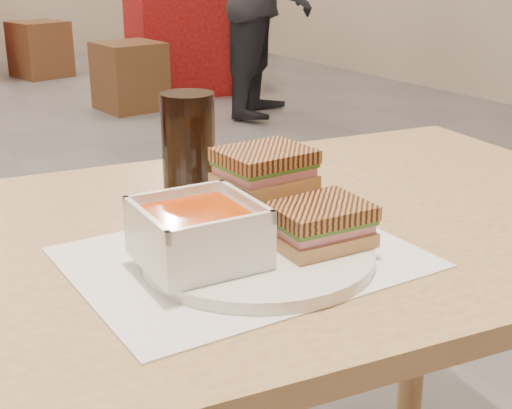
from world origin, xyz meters
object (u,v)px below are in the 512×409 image
bg_chair_2r (40,49)px  plate (258,255)px  bg_table_1 (187,42)px  bg_chair_1l (130,76)px  bg_chair_1r (214,54)px  soup_bowl (198,235)px  cola_glass (189,150)px  panini_lower (319,223)px  main_table (238,304)px

bg_chair_2r → plate: bearing=-103.6°
bg_table_1 → bg_chair_1l: size_ratio=2.18×
plate → bg_chair_1r: bearing=61.6°
plate → bg_chair_1l: plate is taller
soup_bowl → cola_glass: size_ratio=0.83×
panini_lower → bg_table_1: bearing=64.9°
plate → bg_table_1: size_ratio=0.26×
bg_table_1 → bg_chair_2r: bg_table_1 is taller
main_table → bg_chair_2r: (1.38, 5.78, -0.39)m
plate → panini_lower: 0.08m
main_table → bg_table_1: 5.07m
bg_chair_1r → plate: bearing=-118.4°
bg_table_1 → bg_chair_2r: 1.50m
plate → bg_table_1: bearing=64.1°
main_table → bg_chair_1r: main_table is taller
panini_lower → bg_table_1: size_ratio=0.11×
plate → bg_chair_2r: size_ratio=0.53×
cola_glass → bg_chair_1l: bearing=68.8°
bg_chair_2r → bg_chair_1l: bearing=-85.7°
bg_table_1 → bg_chair_1r: bg_table_1 is taller
bg_chair_1r → bg_table_1: bearing=-150.0°
cola_glass → bg_chair_1r: cola_glass is taller
plate → soup_bowl: soup_bowl is taller
soup_bowl → bg_table_1: (2.34, 4.65, -0.42)m
cola_glass → soup_bowl: bearing=-114.9°
soup_bowl → panini_lower: size_ratio=1.15×
bg_chair_1r → bg_chair_1l: bearing=-146.6°
bg_chair_1r → bg_chair_2r: 1.58m
panini_lower → bg_chair_1l: bearing=70.5°
main_table → bg_table_1: bg_table_1 is taller
bg_table_1 → bg_chair_1l: bearing=-144.9°
bg_chair_1r → bg_chair_2r: size_ratio=0.90×
cola_glass → bg_table_1: cola_glass is taller
soup_bowl → bg_chair_2r: bearing=75.8°
main_table → panini_lower: 0.21m
soup_bowl → bg_chair_1l: size_ratio=0.28×
plate → bg_chair_1r: plate is taller
panini_lower → bg_chair_2r: size_ratio=0.22×
main_table → bg_chair_1l: size_ratio=2.70×
main_table → soup_bowl: bearing=-137.4°
main_table → soup_bowl: soup_bowl is taller
cola_glass → bg_chair_1r: (2.60, 4.65, -0.60)m
soup_bowl → panini_lower: bearing=-12.5°
soup_bowl → panini_lower: 0.15m
panini_lower → cola_glass: 0.25m
panini_lower → bg_chair_1l: 4.47m
bg_chair_1l → bg_chair_1r: 1.29m
plate → bg_table_1: plate is taller
cola_glass → bg_chair_1l: (1.53, 3.93, -0.59)m
soup_bowl → bg_chair_1r: 5.59m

